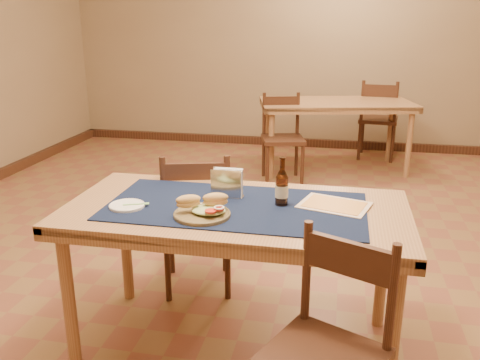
% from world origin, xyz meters
% --- Properties ---
extents(room, '(6.04, 7.04, 2.84)m').
position_xyz_m(room, '(0.00, 0.00, 1.40)').
color(room, brown).
rests_on(room, ground).
extents(main_table, '(1.60, 0.80, 0.75)m').
position_xyz_m(main_table, '(0.00, -0.80, 0.67)').
color(main_table, '#9E754A').
rests_on(main_table, ground).
extents(placemat, '(1.20, 0.60, 0.01)m').
position_xyz_m(placemat, '(0.00, -0.80, 0.75)').
color(placemat, '#0E1833').
rests_on(placemat, main_table).
extents(baseboard, '(6.00, 7.00, 0.10)m').
position_xyz_m(baseboard, '(0.00, 0.00, 0.05)').
color(baseboard, '#3F2316').
rests_on(baseboard, ground).
extents(back_table, '(1.72, 1.12, 0.75)m').
position_xyz_m(back_table, '(0.40, 2.49, 0.67)').
color(back_table, '#9E754A').
rests_on(back_table, ground).
extents(chair_main_far, '(0.50, 0.50, 0.88)m').
position_xyz_m(chair_main_far, '(-0.34, -0.29, 0.46)').
color(chair_main_far, '#3F2316').
rests_on(chair_main_far, ground).
extents(chair_main_near, '(0.53, 0.53, 0.86)m').
position_xyz_m(chair_main_near, '(0.46, -1.38, 0.45)').
color(chair_main_near, '#3F2316').
rests_on(chair_main_near, ground).
extents(chair_back_near, '(0.49, 0.49, 0.87)m').
position_xyz_m(chair_back_near, '(-0.11, 2.01, 0.45)').
color(chair_back_near, '#3F2316').
rests_on(chair_back_near, ground).
extents(chair_back_far, '(0.47, 0.47, 0.93)m').
position_xyz_m(chair_back_far, '(0.88, 3.05, 0.48)').
color(chair_back_far, '#3F2316').
rests_on(chair_back_far, ground).
extents(sandwich_plate, '(0.25, 0.25, 0.10)m').
position_xyz_m(sandwich_plate, '(-0.11, -0.95, 0.78)').
color(sandwich_plate, brown).
rests_on(sandwich_plate, placemat).
extents(side_plate, '(0.16, 0.16, 0.01)m').
position_xyz_m(side_plate, '(-0.49, -0.92, 0.76)').
color(side_plate, white).
rests_on(side_plate, placemat).
extents(fork, '(0.12, 0.06, 0.00)m').
position_xyz_m(fork, '(-0.44, -0.90, 0.77)').
color(fork, '#85D273').
rests_on(fork, side_plate).
extents(beer_bottle, '(0.06, 0.06, 0.23)m').
position_xyz_m(beer_bottle, '(0.21, -0.74, 0.84)').
color(beer_bottle, '#401E0B').
rests_on(beer_bottle, placemat).
extents(napkin_holder, '(0.16, 0.06, 0.14)m').
position_xyz_m(napkin_holder, '(-0.07, -0.69, 0.82)').
color(napkin_holder, silver).
rests_on(napkin_holder, placemat).
extents(menu_card, '(0.36, 0.31, 0.01)m').
position_xyz_m(menu_card, '(0.45, -0.71, 0.76)').
color(menu_card, beige).
rests_on(menu_card, placemat).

